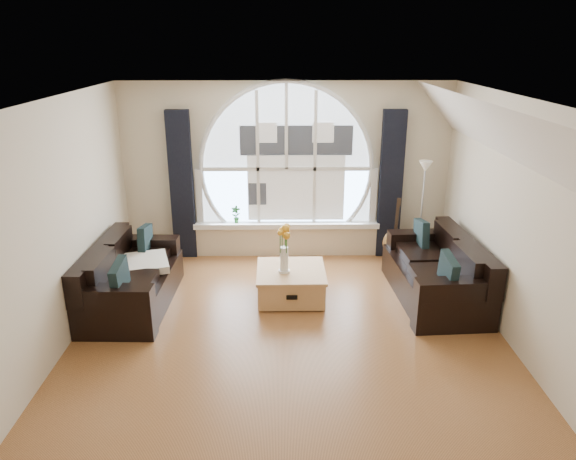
% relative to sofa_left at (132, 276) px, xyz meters
% --- Properties ---
extents(ground, '(5.00, 5.50, 0.01)m').
position_rel_sofa_left_xyz_m(ground, '(2.00, -0.97, -0.40)').
color(ground, brown).
rests_on(ground, ground).
extents(ceiling, '(5.00, 5.50, 0.01)m').
position_rel_sofa_left_xyz_m(ceiling, '(2.00, -0.97, 2.30)').
color(ceiling, silver).
rests_on(ceiling, ground).
extents(wall_back, '(5.00, 0.01, 2.70)m').
position_rel_sofa_left_xyz_m(wall_back, '(2.00, 1.78, 0.95)').
color(wall_back, beige).
rests_on(wall_back, ground).
extents(wall_front, '(5.00, 0.01, 2.70)m').
position_rel_sofa_left_xyz_m(wall_front, '(2.00, -3.72, 0.95)').
color(wall_front, beige).
rests_on(wall_front, ground).
extents(wall_left, '(0.01, 5.50, 2.70)m').
position_rel_sofa_left_xyz_m(wall_left, '(-0.50, -0.97, 0.95)').
color(wall_left, beige).
rests_on(wall_left, ground).
extents(wall_right, '(0.01, 5.50, 2.70)m').
position_rel_sofa_left_xyz_m(wall_right, '(4.50, -0.97, 0.95)').
color(wall_right, beige).
rests_on(wall_right, ground).
extents(attic_slope, '(0.92, 5.50, 0.72)m').
position_rel_sofa_left_xyz_m(attic_slope, '(4.20, -0.97, 1.95)').
color(attic_slope, silver).
rests_on(attic_slope, ground).
extents(arched_window, '(2.60, 0.06, 2.15)m').
position_rel_sofa_left_xyz_m(arched_window, '(2.00, 1.75, 1.23)').
color(arched_window, silver).
rests_on(arched_window, wall_back).
extents(window_sill, '(2.90, 0.22, 0.08)m').
position_rel_sofa_left_xyz_m(window_sill, '(2.00, 1.68, 0.11)').
color(window_sill, white).
rests_on(window_sill, wall_back).
extents(window_frame, '(2.76, 0.08, 2.15)m').
position_rel_sofa_left_xyz_m(window_frame, '(2.00, 1.72, 1.23)').
color(window_frame, white).
rests_on(window_frame, wall_back).
extents(neighbor_house, '(1.70, 0.02, 1.50)m').
position_rel_sofa_left_xyz_m(neighbor_house, '(2.15, 1.73, 1.10)').
color(neighbor_house, silver).
rests_on(neighbor_house, wall_back).
extents(curtain_left, '(0.35, 0.12, 2.30)m').
position_rel_sofa_left_xyz_m(curtain_left, '(0.40, 1.66, 0.75)').
color(curtain_left, black).
rests_on(curtain_left, ground).
extents(curtain_right, '(0.35, 0.12, 2.30)m').
position_rel_sofa_left_xyz_m(curtain_right, '(3.60, 1.66, 0.75)').
color(curtain_right, black).
rests_on(curtain_right, ground).
extents(sofa_left, '(0.98, 1.87, 0.82)m').
position_rel_sofa_left_xyz_m(sofa_left, '(0.00, 0.00, 0.00)').
color(sofa_left, black).
rests_on(sofa_left, ground).
extents(sofa_right, '(1.05, 1.94, 0.84)m').
position_rel_sofa_left_xyz_m(sofa_right, '(3.95, 0.13, 0.00)').
color(sofa_right, black).
rests_on(sofa_right, ground).
extents(coffee_chest, '(0.91, 0.91, 0.44)m').
position_rel_sofa_left_xyz_m(coffee_chest, '(2.05, 0.18, -0.18)').
color(coffee_chest, tan).
rests_on(coffee_chest, ground).
extents(throw_blanket, '(0.69, 0.69, 0.10)m').
position_rel_sofa_left_xyz_m(throw_blanket, '(0.14, 0.19, 0.10)').
color(throw_blanket, silver).
rests_on(throw_blanket, sofa_left).
extents(vase_flowers, '(0.24, 0.24, 0.70)m').
position_rel_sofa_left_xyz_m(vase_flowers, '(1.96, 0.11, 0.39)').
color(vase_flowers, white).
rests_on(vase_flowers, coffee_chest).
extents(floor_lamp, '(0.24, 0.24, 1.60)m').
position_rel_sofa_left_xyz_m(floor_lamp, '(4.03, 1.33, 0.40)').
color(floor_lamp, '#B2B2B2').
rests_on(floor_lamp, ground).
extents(guitar, '(0.42, 0.35, 1.06)m').
position_rel_sofa_left_xyz_m(guitar, '(3.66, 1.37, 0.13)').
color(guitar, brown).
rests_on(guitar, ground).
extents(potted_plant, '(0.15, 0.11, 0.27)m').
position_rel_sofa_left_xyz_m(potted_plant, '(1.21, 1.68, 0.29)').
color(potted_plant, '#1E6023').
rests_on(potted_plant, window_sill).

